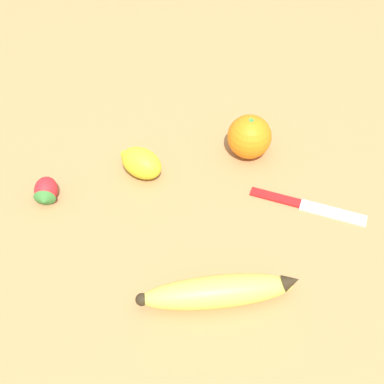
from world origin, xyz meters
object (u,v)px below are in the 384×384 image
(paring_knife, at_px, (303,204))
(banana, at_px, (219,292))
(orange, at_px, (249,137))
(lemon, at_px, (141,163))
(strawberry, at_px, (46,191))

(paring_knife, bearing_deg, banana, -20.41)
(orange, height_order, lemon, orange)
(lemon, bearing_deg, banana, 38.44)
(banana, bearing_deg, strawberry, 139.28)
(banana, relative_size, strawberry, 3.85)
(lemon, bearing_deg, paring_knife, 86.70)
(strawberry, height_order, paring_knife, strawberry)
(banana, height_order, lemon, lemon)
(orange, bearing_deg, banana, -0.20)
(orange, bearing_deg, lemon, -63.19)
(paring_knife, bearing_deg, orange, -126.50)
(orange, distance_m, lemon, 0.19)
(banana, relative_size, orange, 2.94)
(paring_knife, bearing_deg, lemon, -85.54)
(banana, distance_m, orange, 0.29)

